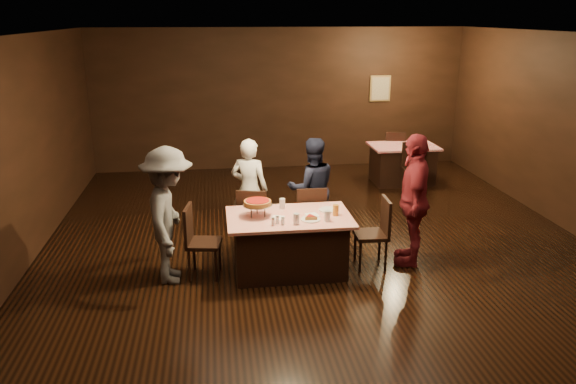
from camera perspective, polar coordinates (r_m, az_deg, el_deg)
The scene contains 23 objects.
room at distance 7.29m, azimuth 4.01°, elevation 8.78°, with size 10.00×10.04×3.02m.
main_table at distance 7.37m, azimuth 0.11°, elevation -5.27°, with size 1.60×1.00×0.77m, color red.
back_table at distance 11.49m, azimuth 11.54°, elevation 2.80°, with size 1.30×0.90×0.77m, color red.
chair_far_left at distance 7.99m, azimuth -3.47°, elevation -2.74°, with size 0.42×0.42×0.95m, color black.
chair_far_right at distance 8.09m, azimuth 2.20°, elevation -2.48°, with size 0.42×0.42×0.95m, color black.
chair_end_left at distance 7.28m, azimuth -8.54°, elevation -5.01°, with size 0.42×0.42×0.95m, color black.
chair_end_right at distance 7.55m, azimuth 8.43°, elevation -4.15°, with size 0.42×0.42×0.95m, color black.
chair_back_near at distance 10.83m, azimuth 12.75°, elevation 2.31°, with size 0.42×0.42×0.95m, color black.
chair_back_far at distance 12.02m, azimuth 10.65°, elevation 3.95°, with size 0.42×0.42×0.95m, color black.
diner_white_jacket at distance 8.34m, azimuth -3.94°, elevation 0.26°, with size 0.56×0.37×1.54m, color white.
diner_navy_hoodie at distance 8.39m, azimuth 2.44°, elevation 0.38°, with size 0.75×0.58×1.54m, color #171B31.
diner_grey_knit at distance 7.12m, azimuth -12.02°, elevation -2.36°, with size 1.12×0.64×1.74m, color #5A5A5F.
diner_red_shirt at distance 7.64m, azimuth 12.65°, elevation -0.78°, with size 1.05×0.44×1.79m, color maroon.
pizza_stand at distance 7.18m, azimuth -3.11°, elevation -1.10°, with size 0.38×0.38×0.22m.
plate_with_slice at distance 7.09m, azimuth 2.31°, elevation -2.67°, with size 0.25×0.25×0.06m.
plate_empty at distance 7.46m, azimuth 4.15°, elevation -1.81°, with size 0.25×0.25×0.01m, color white.
glass_front_left at distance 6.93m, azimuth 0.85°, elevation -2.74°, with size 0.08×0.08×0.14m, color silver.
glass_front_right at distance 7.05m, azimuth 4.01°, elevation -2.44°, with size 0.08×0.08×0.14m, color silver.
glass_amber at distance 7.26m, azimuth 4.86°, elevation -1.85°, with size 0.08×0.08×0.14m, color #BF7F26.
glass_back at distance 7.48m, azimuth -0.58°, elevation -1.19°, with size 0.08×0.08×0.14m, color silver.
condiments at distance 6.93m, azimuth -1.05°, elevation -2.94°, with size 0.17×0.10×0.09m.
napkin_center at distance 7.27m, azimuth 2.45°, elevation -2.33°, with size 0.16×0.16×0.01m, color white.
napkin_left at distance 7.16m, azimuth -1.03°, elevation -2.63°, with size 0.16×0.16×0.01m, color white.
Camera 1 is at (-1.45, -7.05, 3.25)m, focal length 35.00 mm.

